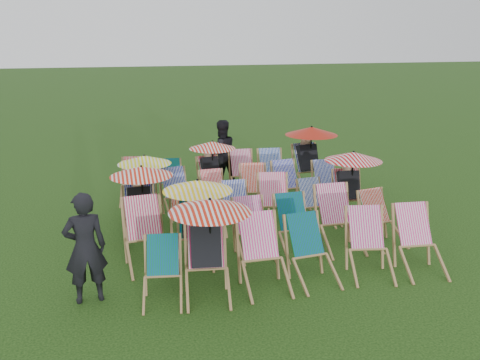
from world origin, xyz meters
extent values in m
plane|color=black|center=(0.00, 0.00, 0.00)|extent=(100.00, 100.00, 0.00)
cube|color=#0A6F37|center=(-1.87, -2.07, 0.58)|extent=(0.48, 0.38, 0.52)
cube|color=#E32D6C|center=(-1.27, -2.06, 0.66)|extent=(0.54, 0.43, 0.60)
cube|color=black|center=(-1.27, -2.11, 0.66)|extent=(0.47, 0.48, 0.62)
sphere|color=tan|center=(-1.26, -2.01, 0.99)|extent=(0.22, 0.22, 0.22)
cylinder|color=black|center=(-1.22, -2.16, 0.94)|extent=(0.03, 0.03, 0.73)
cone|color=red|center=(-1.22, -2.16, 1.27)|extent=(1.15, 1.15, 0.18)
cube|color=#FF339D|center=(-0.46, -1.96, 0.69)|extent=(0.53, 0.39, 0.62)
cube|color=#09672B|center=(0.26, -1.97, 0.65)|extent=(0.53, 0.41, 0.58)
cube|color=#DF2C89|center=(1.25, -1.97, 0.67)|extent=(0.56, 0.46, 0.60)
cube|color=#F93192|center=(2.03, -2.03, 0.67)|extent=(0.54, 0.42, 0.60)
cube|color=#D22A59|center=(-2.05, -0.81, 0.71)|extent=(0.57, 0.44, 0.64)
cube|color=#0A6F45|center=(-1.23, -0.89, 0.64)|extent=(0.53, 0.42, 0.58)
cube|color=black|center=(-1.24, -0.94, 0.64)|extent=(0.46, 0.47, 0.60)
sphere|color=tan|center=(-1.22, -0.84, 0.96)|extent=(0.21, 0.21, 0.21)
cylinder|color=black|center=(-1.19, -0.99, 0.91)|extent=(0.03, 0.03, 0.71)
cone|color=yellow|center=(-1.19, -0.99, 1.23)|extent=(1.11, 1.11, 0.17)
cube|color=#EC2F9E|center=(-0.30, -0.83, 0.62)|extent=(0.48, 0.36, 0.56)
cube|color=#096031|center=(0.42, -0.91, 0.64)|extent=(0.49, 0.37, 0.58)
cube|color=#CE2973|center=(1.20, -0.88, 0.71)|extent=(0.54, 0.40, 0.64)
cube|color=red|center=(1.95, -0.92, 0.62)|extent=(0.52, 0.42, 0.55)
cube|color=#0811A9|center=(-2.04, 0.25, 0.64)|extent=(0.49, 0.36, 0.57)
cube|color=black|center=(-2.04, 0.20, 0.64)|extent=(0.41, 0.42, 0.60)
sphere|color=tan|center=(-2.04, 0.30, 0.95)|extent=(0.21, 0.21, 0.21)
cylinder|color=black|center=(-1.98, 0.16, 0.90)|extent=(0.03, 0.03, 0.70)
cone|color=red|center=(-1.98, 0.16, 1.22)|extent=(1.10, 1.10, 0.17)
cube|color=red|center=(-1.25, 0.27, 0.56)|extent=(0.44, 0.34, 0.51)
cube|color=#071797|center=(-0.27, 0.35, 0.59)|extent=(0.47, 0.35, 0.53)
cube|color=#F33073|center=(0.49, 0.35, 0.66)|extent=(0.55, 0.45, 0.59)
cube|color=navy|center=(1.23, 0.26, 0.57)|extent=(0.46, 0.36, 0.51)
cube|color=#F10831|center=(2.04, 0.37, 0.64)|extent=(0.53, 0.42, 0.58)
cube|color=black|center=(2.03, 0.32, 0.64)|extent=(0.46, 0.47, 0.61)
sphere|color=tan|center=(2.04, 0.42, 0.96)|extent=(0.21, 0.21, 0.21)
cylinder|color=black|center=(2.08, 0.27, 0.91)|extent=(0.03, 0.03, 0.71)
cone|color=red|center=(2.08, 0.27, 1.23)|extent=(1.11, 1.11, 0.17)
cube|color=#070897|center=(-1.89, 1.38, 0.60)|extent=(0.49, 0.38, 0.54)
cube|color=black|center=(-1.90, 1.34, 0.60)|extent=(0.42, 0.43, 0.57)
sphere|color=tan|center=(-1.89, 1.43, 0.90)|extent=(0.20, 0.20, 0.20)
cylinder|color=black|center=(-1.84, 1.29, 0.86)|extent=(0.03, 0.03, 0.67)
cone|color=yellow|center=(-1.84, 1.29, 1.16)|extent=(1.05, 1.05, 0.16)
cube|color=#07159E|center=(-1.26, 1.45, 0.62)|extent=(0.52, 0.42, 0.56)
cube|color=red|center=(-0.50, 1.36, 0.58)|extent=(0.45, 0.34, 0.52)
cube|color=red|center=(0.38, 1.37, 0.63)|extent=(0.53, 0.42, 0.56)
cube|color=#080DAC|center=(1.11, 1.45, 0.64)|extent=(0.52, 0.41, 0.57)
cube|color=#071893|center=(2.00, 1.42, 0.61)|extent=(0.47, 0.36, 0.55)
cube|color=red|center=(-1.99, 2.55, 0.63)|extent=(0.52, 0.42, 0.57)
cube|color=#0A6C22|center=(-1.21, 2.55, 0.57)|extent=(0.45, 0.34, 0.52)
cube|color=red|center=(-0.34, 2.51, 0.60)|extent=(0.50, 0.40, 0.53)
cube|color=black|center=(-0.33, 2.47, 0.59)|extent=(0.44, 0.45, 0.56)
sphere|color=tan|center=(-0.35, 2.56, 0.89)|extent=(0.20, 0.20, 0.20)
cylinder|color=black|center=(-0.27, 2.44, 0.84)|extent=(0.03, 0.03, 0.65)
cone|color=red|center=(-0.27, 2.44, 1.14)|extent=(1.03, 1.03, 0.16)
cube|color=#CE2966|center=(0.45, 2.67, 0.64)|extent=(0.50, 0.38, 0.58)
cube|color=#0832AB|center=(1.11, 2.54, 0.65)|extent=(0.53, 0.41, 0.59)
cube|color=#072192|center=(2.00, 2.55, 0.70)|extent=(0.56, 0.44, 0.63)
cube|color=black|center=(2.01, 2.50, 0.70)|extent=(0.48, 0.49, 0.66)
sphere|color=tan|center=(2.00, 2.61, 1.05)|extent=(0.23, 0.23, 0.23)
cylinder|color=black|center=(2.08, 2.46, 0.99)|extent=(0.03, 0.03, 0.77)
cone|color=#AB1809|center=(2.08, 2.46, 1.35)|extent=(1.22, 1.22, 0.19)
imported|color=black|center=(-2.89, -2.04, 0.78)|extent=(0.61, 0.44, 1.55)
imported|color=black|center=(0.06, 3.06, 0.79)|extent=(0.88, 0.75, 1.59)
camera|label=1|loc=(-2.50, -8.97, 3.56)|focal=40.00mm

